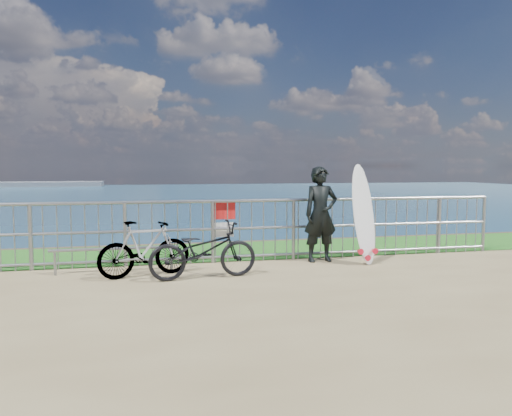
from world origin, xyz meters
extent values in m
plane|color=#1B5A18|center=(0.00, 2.70, 0.01)|extent=(120.00, 120.00, 0.00)
cube|color=brown|center=(0.00, 3.90, -2.50)|extent=(120.00, 0.30, 5.00)
plane|color=navy|center=(0.00, 90.00, -5.00)|extent=(260.00, 260.00, 0.00)
cylinder|color=gray|center=(0.00, 1.60, 1.10)|extent=(10.00, 0.06, 0.06)
cylinder|color=gray|center=(0.00, 1.60, 0.61)|extent=(10.00, 0.05, 0.05)
cylinder|color=gray|center=(0.00, 1.60, 0.10)|extent=(10.00, 0.05, 0.05)
cylinder|color=gray|center=(-3.50, 1.60, 0.55)|extent=(0.06, 0.06, 1.10)
cylinder|color=gray|center=(-2.00, 1.60, 0.55)|extent=(0.06, 0.06, 1.10)
cylinder|color=gray|center=(-0.50, 1.60, 0.55)|extent=(0.06, 0.06, 1.10)
cylinder|color=gray|center=(1.00, 1.60, 0.55)|extent=(0.06, 0.06, 1.10)
cylinder|color=gray|center=(2.50, 1.60, 0.55)|extent=(0.06, 0.06, 1.10)
cylinder|color=gray|center=(4.00, 1.60, 0.55)|extent=(0.06, 0.06, 1.10)
cylinder|color=gray|center=(5.00, 1.60, 0.55)|extent=(0.06, 0.06, 1.10)
cube|color=red|center=(-0.29, 1.66, 0.92)|extent=(0.42, 0.02, 0.30)
cube|color=white|center=(-0.29, 1.66, 0.92)|extent=(0.38, 0.01, 0.08)
cube|color=white|center=(-0.29, 1.66, 0.58)|extent=(0.36, 0.02, 0.26)
imported|color=black|center=(1.42, 1.30, 0.86)|extent=(0.64, 0.44, 1.71)
ellipsoid|color=silver|center=(2.08, 0.95, 0.88)|extent=(0.56, 0.53, 1.77)
cone|color=red|center=(1.95, 0.83, 0.25)|extent=(0.11, 0.19, 0.11)
cone|color=red|center=(2.22, 0.83, 0.25)|extent=(0.11, 0.19, 0.11)
cone|color=red|center=(2.08, 0.83, 0.13)|extent=(0.11, 0.19, 0.11)
imported|color=black|center=(-0.81, 0.39, 0.44)|extent=(1.72, 0.77, 0.88)
imported|color=black|center=(-1.68, 0.73, 0.44)|extent=(1.52, 0.82, 0.88)
cylinder|color=gray|center=(-2.16, 1.13, 0.39)|extent=(2.01, 0.05, 0.05)
cylinder|color=gray|center=(-3.06, 1.13, 0.20)|extent=(0.04, 0.04, 0.39)
cylinder|color=gray|center=(-1.25, 1.13, 0.20)|extent=(0.04, 0.04, 0.39)
camera|label=1|loc=(-1.69, -7.12, 1.72)|focal=35.00mm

